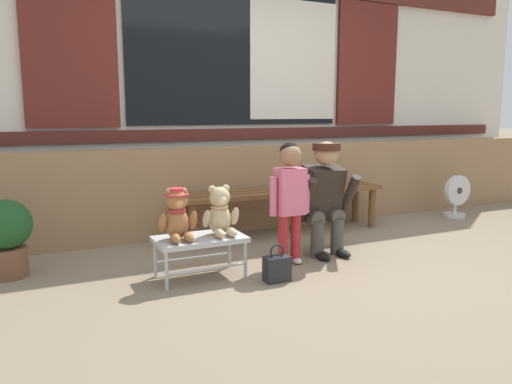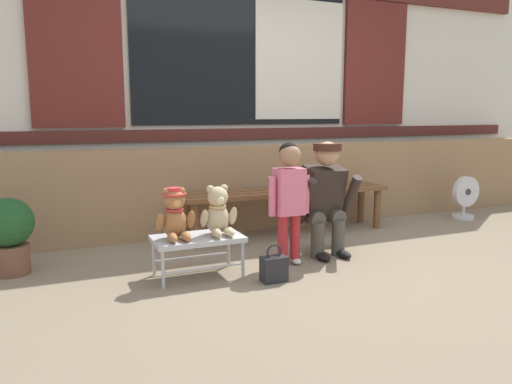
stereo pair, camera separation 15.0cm
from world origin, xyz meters
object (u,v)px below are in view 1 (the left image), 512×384
Objects in this scene: wooden_bench_long at (284,196)px; small_display_bench at (200,241)px; teddy_bear_plain at (220,212)px; floor_fan at (457,196)px; teddy_bear_with_hat at (177,215)px; potted_plant at (7,234)px; adult_crouching at (324,197)px; child_standing at (290,190)px; handbag_on_ground at (277,268)px.

small_display_bench is at bearing -142.75° from wooden_bench_long.
teddy_bear_plain is (-1.01, -0.89, 0.09)m from wooden_bench_long.
floor_fan is (3.32, 0.73, -0.03)m from small_display_bench.
floor_fan is at bearing 12.37° from small_display_bench.
teddy_bear_with_hat is 1.00× the size of teddy_bear_plain.
small_display_bench is (-1.17, -0.89, -0.11)m from wooden_bench_long.
teddy_bear_plain is 1.54m from potted_plant.
teddy_bear_plain reaches higher than floor_fan.
adult_crouching is at bearing 6.28° from teddy_bear_with_hat.
teddy_bear_plain is at bearing 180.00° from child_standing.
teddy_bear_with_hat is at bearing -28.72° from potted_plant.
small_display_bench is 2.35× the size of handbag_on_ground.
teddy_bear_plain reaches higher than handbag_on_ground.
handbag_on_ground is (0.62, -0.32, -0.38)m from teddy_bear_with_hat.
teddy_bear_with_hat is at bearing -168.22° from floor_fan.
adult_crouching is at bearing 8.34° from teddy_bear_plain.
small_display_bench is 1.12× the size of potted_plant.
handbag_on_ground is at bearing -131.18° from child_standing.
potted_plant reaches higher than small_display_bench.
small_display_bench is at bearing 145.42° from handbag_on_ground.
small_display_bench reaches higher than handbag_on_ground.
adult_crouching is 3.49× the size of handbag_on_ground.
handbag_on_ground is (0.30, -0.32, -0.37)m from teddy_bear_plain.
child_standing is at bearing 48.82° from handbag_on_ground.
handbag_on_ground is (-0.68, -0.46, -0.38)m from adult_crouching.
teddy_bear_with_hat is at bearing -146.29° from wooden_bench_long.
child_standing reaches higher than potted_plant.
small_display_bench is 0.67× the size of child_standing.
small_display_bench is at bearing -179.49° from teddy_bear_plain.
wooden_bench_long is 1.60m from teddy_bear_with_hat.
potted_plant is at bearing 163.26° from child_standing.
teddy_bear_with_hat reaches higher than handbag_on_ground.
potted_plant is (-1.71, 0.92, 0.23)m from handbag_on_ground.
floor_fan is (3.16, 0.73, -0.23)m from teddy_bear_plain.
floor_fan is (3.48, 0.73, -0.23)m from teddy_bear_with_hat.
child_standing is (0.90, -0.00, 0.12)m from teddy_bear_with_hat.
teddy_bear_plain is at bearing -138.66° from wooden_bench_long.
teddy_bear_with_hat is 0.79m from handbag_on_ground.
small_display_bench is 1.76× the size of teddy_bear_with_hat.
child_standing reaches higher than small_display_bench.
handbag_on_ground is (-0.71, -1.20, -0.28)m from wooden_bench_long.
small_display_bench is at bearing -25.62° from potted_plant.
wooden_bench_long is at bearing 64.17° from child_standing.
wooden_bench_long is 2.16m from floor_fan.
handbag_on_ground is at bearing -159.93° from floor_fan.
wooden_bench_long is 1.34m from teddy_bear_plain.
adult_crouching is (-0.03, -0.74, 0.11)m from wooden_bench_long.
small_display_bench is 1.76× the size of teddy_bear_plain.
child_standing is 1.68× the size of potted_plant.
adult_crouching is 2.27m from floor_fan.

